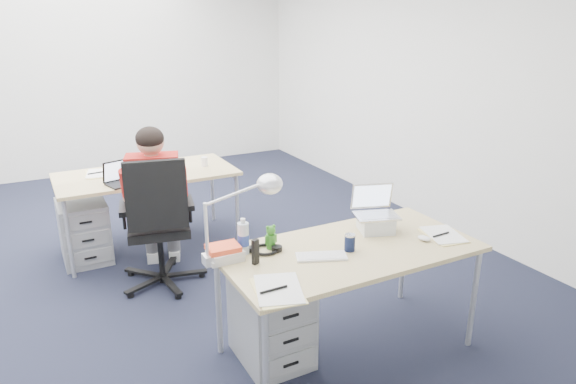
{
  "coord_description": "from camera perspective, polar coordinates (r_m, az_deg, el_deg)",
  "views": [
    {
      "loc": [
        -0.79,
        -4.02,
        2.07
      ],
      "look_at": [
        0.9,
        -0.81,
        0.85
      ],
      "focal_mm": 32.0,
      "sensor_mm": 36.0,
      "label": 1
    }
  ],
  "objects": [
    {
      "name": "desk_far",
      "position": [
        4.94,
        -15.42,
        1.57
      ],
      "size": [
        1.6,
        0.8,
        0.73
      ],
      "color": "tan",
      "rests_on": "ground"
    },
    {
      "name": "computer_mouse",
      "position": [
        3.4,
        14.9,
        -5.0
      ],
      "size": [
        0.09,
        0.1,
        0.03
      ],
      "primitive_type": "ellipsoid",
      "rotation": [
        0.0,
        0.0,
        0.4
      ],
      "color": "white",
      "rests_on": "desk_near"
    },
    {
      "name": "floor",
      "position": [
        4.59,
        -14.97,
        -8.91
      ],
      "size": [
        7.0,
        7.0,
        0.0
      ],
      "primitive_type": "plane",
      "color": "black",
      "rests_on": "ground"
    },
    {
      "name": "sunglasses",
      "position": [
        3.55,
        10.14,
        -3.76
      ],
      "size": [
        0.09,
        0.05,
        0.02
      ],
      "primitive_type": null,
      "rotation": [
        0.0,
        0.0,
        0.05
      ],
      "color": "black",
      "rests_on": "desk_near"
    },
    {
      "name": "bear_figurine",
      "position": [
        3.16,
        -1.91,
        -4.98
      ],
      "size": [
        0.1,
        0.09,
        0.16
      ],
      "primitive_type": null,
      "rotation": [
        0.0,
        0.0,
        0.42
      ],
      "color": "#1E6C1C",
      "rests_on": "desk_near"
    },
    {
      "name": "can_koozie",
      "position": [
        3.16,
        6.87,
        -5.59
      ],
      "size": [
        0.08,
        0.08,
        0.11
      ],
      "primitive_type": "cylinder",
      "rotation": [
        0.0,
        0.0,
        -0.36
      ],
      "color": "#121A38",
      "rests_on": "desk_near"
    },
    {
      "name": "room",
      "position": [
        4.12,
        -16.98,
        12.81
      ],
      "size": [
        6.02,
        7.02,
        2.8
      ],
      "color": "silver",
      "rests_on": "ground"
    },
    {
      "name": "papers_right",
      "position": [
        3.51,
        16.86,
        -4.64
      ],
      "size": [
        0.27,
        0.34,
        0.01
      ],
      "primitive_type": "cube",
      "rotation": [
        0.0,
        0.0,
        -0.24
      ],
      "color": "#EEDC8A",
      "rests_on": "desk_near"
    },
    {
      "name": "drawer_pedestal_far",
      "position": [
        4.96,
        -21.7,
        -4.03
      ],
      "size": [
        0.4,
        0.5,
        0.55
      ],
      "primitive_type": "cube",
      "color": "#A3A6A8",
      "rests_on": "ground"
    },
    {
      "name": "cordless_phone",
      "position": [
        2.97,
        -3.64,
        -6.64
      ],
      "size": [
        0.05,
        0.04,
        0.15
      ],
      "primitive_type": "cube",
      "rotation": [
        0.0,
        0.0,
        0.4
      ],
      "color": "black",
      "rests_on": "desk_near"
    },
    {
      "name": "drawer_pedestal_near",
      "position": [
        3.33,
        -1.87,
        -14.05
      ],
      "size": [
        0.4,
        0.5,
        0.55
      ],
      "primitive_type": "cube",
      "color": "#A3A6A8",
      "rests_on": "ground"
    },
    {
      "name": "book_stack",
      "position": [
        3.05,
        -7.1,
        -6.72
      ],
      "size": [
        0.22,
        0.18,
        0.09
      ],
      "primitive_type": "cube",
      "rotation": [
        0.0,
        0.0,
        -0.13
      ],
      "color": "silver",
      "rests_on": "desk_near"
    },
    {
      "name": "far_papers",
      "position": [
        5.01,
        -20.35,
        1.91
      ],
      "size": [
        0.26,
        0.33,
        0.01
      ],
      "primitive_type": "cube",
      "rotation": [
        0.0,
        0.0,
        -0.18
      ],
      "color": "white",
      "rests_on": "desk_far"
    },
    {
      "name": "desk_near",
      "position": [
        3.24,
        6.86,
        -6.92
      ],
      "size": [
        1.6,
        0.8,
        0.73
      ],
      "color": "tan",
      "rests_on": "ground"
    },
    {
      "name": "silver_laptop",
      "position": [
        3.44,
        9.83,
        -2.0
      ],
      "size": [
        0.34,
        0.3,
        0.3
      ],
      "primitive_type": null,
      "rotation": [
        0.0,
        0.0,
        -0.33
      ],
      "color": "silver",
      "rests_on": "desk_near"
    },
    {
      "name": "headphones",
      "position": [
        3.15,
        -2.54,
        -6.31
      ],
      "size": [
        0.26,
        0.23,
        0.03
      ],
      "primitive_type": null,
      "rotation": [
        0.0,
        0.0,
        -0.43
      ],
      "color": "black",
      "rests_on": "desk_near"
    },
    {
      "name": "office_chair",
      "position": [
        4.3,
        -13.97,
        -6.17
      ],
      "size": [
        0.83,
        0.83,
        1.1
      ],
      "rotation": [
        0.0,
        0.0,
        -0.21
      ],
      "color": "black",
      "rests_on": "ground"
    },
    {
      "name": "wireless_keyboard",
      "position": [
        3.08,
        3.72,
        -7.14
      ],
      "size": [
        0.32,
        0.23,
        0.01
      ],
      "primitive_type": "cube",
      "rotation": [
        0.0,
        0.0,
        -0.38
      ],
      "color": "white",
      "rests_on": "desk_near"
    },
    {
      "name": "dark_laptop",
      "position": [
        4.6,
        -17.72,
        2.1
      ],
      "size": [
        0.36,
        0.35,
        0.21
      ],
      "primitive_type": null,
      "rotation": [
        0.0,
        0.0,
        0.29
      ],
      "color": "black",
      "rests_on": "desk_far"
    },
    {
      "name": "far_cup",
      "position": [
        5.01,
        -9.27,
        3.35
      ],
      "size": [
        0.07,
        0.07,
        0.09
      ],
      "primitive_type": "cylinder",
      "rotation": [
        0.0,
        0.0,
        0.18
      ],
      "color": "white",
      "rests_on": "desk_far"
    },
    {
      "name": "papers_left",
      "position": [
        2.72,
        -1.17,
        -10.9
      ],
      "size": [
        0.32,
        0.39,
        0.01
      ],
      "primitive_type": "cube",
      "rotation": [
        0.0,
        0.0,
        -0.29
      ],
      "color": "#EEDC8A",
      "rests_on": "desk_near"
    },
    {
      "name": "water_bottle",
      "position": [
        3.09,
        -4.99,
        -4.9
      ],
      "size": [
        0.08,
        0.08,
        0.22
      ],
      "primitive_type": "cylinder",
      "rotation": [
        0.0,
        0.0,
        -0.19
      ],
      "color": "silver",
      "rests_on": "desk_near"
    },
    {
      "name": "desk_lamp",
      "position": [
        2.97,
        -6.29,
        -2.98
      ],
      "size": [
        0.48,
        0.33,
        0.51
      ],
      "primitive_type": null,
      "rotation": [
        0.0,
        0.0,
        0.41
      ],
      "color": "silver",
      "rests_on": "desk_near"
    },
    {
      "name": "seated_person",
      "position": [
        4.34,
        -14.37,
        -1.08
      ],
      "size": [
        0.53,
        0.76,
        1.3
      ],
      "rotation": [
        0.0,
        0.0,
        -0.3
      ],
      "color": "#AF1F19",
      "rests_on": "ground"
    }
  ]
}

